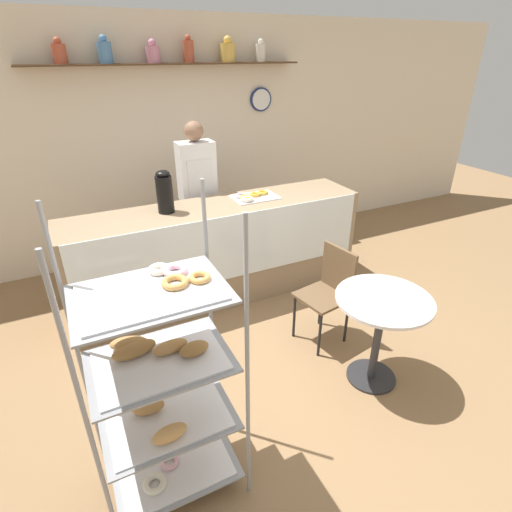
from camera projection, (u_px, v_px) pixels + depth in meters
The scene contains 9 objects.
ground_plane at pixel (281, 373), 3.23m from camera, with size 14.00×14.00×0.00m, color olive.
back_wall at pixel (175, 141), 4.71m from camera, with size 10.00×0.30×2.70m.
display_counter at pixel (219, 252), 4.05m from camera, with size 2.93×0.62×1.00m.
pastry_rack at pixel (163, 384), 2.08m from camera, with size 0.76×0.54×1.76m.
person_worker at pixel (198, 196), 4.26m from camera, with size 0.38×0.23×1.71m.
cafe_table at pixel (381, 320), 2.93m from camera, with size 0.69×0.69×0.75m.
cafe_chair at pixel (330, 286), 3.42m from camera, with size 0.44×0.44×0.86m.
coffee_carafe at pixel (165, 192), 3.58m from camera, with size 0.15×0.15×0.39m.
donut_tray_counter at pixel (252, 197), 3.99m from camera, with size 0.45×0.31×0.05m.
Camera 1 is at (-1.26, -2.10, 2.33)m, focal length 28.00 mm.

